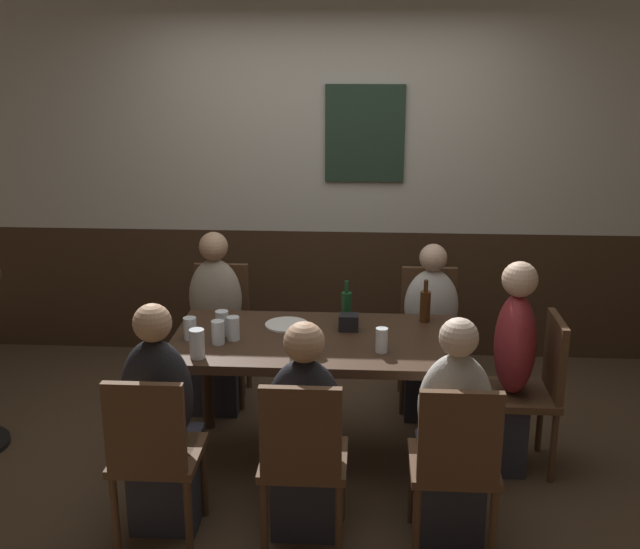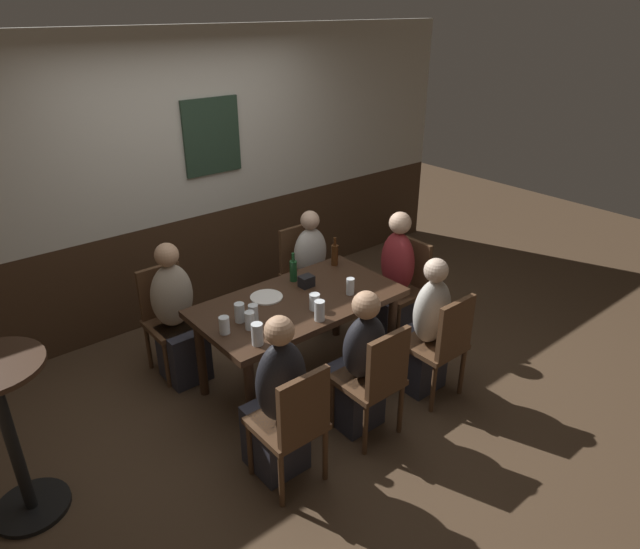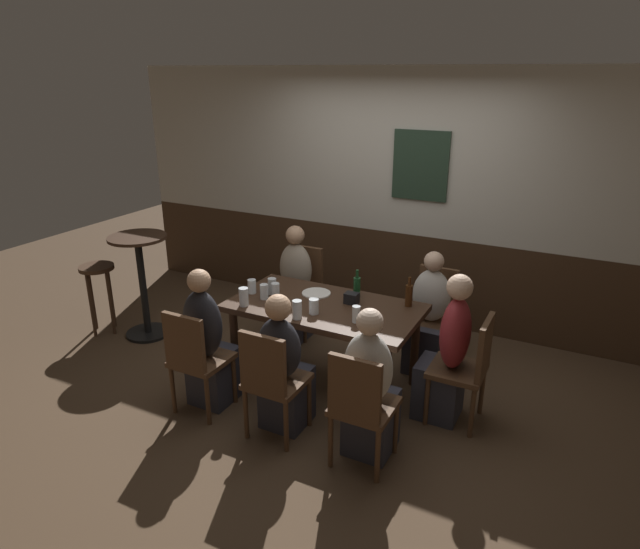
{
  "view_description": "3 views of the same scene",
  "coord_description": "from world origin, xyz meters",
  "px_view_note": "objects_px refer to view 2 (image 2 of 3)",
  "views": [
    {
      "loc": [
        0.27,
        -3.99,
        2.3
      ],
      "look_at": [
        0.03,
        -0.05,
        1.12
      ],
      "focal_mm": 43.95,
      "sensor_mm": 36.0,
      "label": 1
    },
    {
      "loc": [
        -2.24,
        -2.96,
        2.75
      ],
      "look_at": [
        0.25,
        0.05,
        0.85
      ],
      "focal_mm": 31.43,
      "sensor_mm": 36.0,
      "label": 2
    },
    {
      "loc": [
        1.87,
        -3.7,
        2.55
      ],
      "look_at": [
        -0.01,
        -0.06,
        1.03
      ],
      "focal_mm": 30.93,
      "sensor_mm": 36.0,
      "label": 3
    }
  ],
  "objects_px": {
    "tumbler_water": "(350,287)",
    "beer_bottle_green": "(293,270)",
    "chair_left_near": "(294,421)",
    "pint_glass_pale": "(224,326)",
    "chair_mid_near": "(375,377)",
    "highball_clear": "(320,312)",
    "plate_white_large": "(266,297)",
    "chair_left_far": "(169,314)",
    "pint_glass_stout": "(257,335)",
    "person_left_far": "(178,323)",
    "condiment_caddy": "(306,281)",
    "chair_right_far": "(303,268)",
    "pint_glass_amber": "(253,314)",
    "person_head_east": "(392,287)",
    "tumbler_short": "(250,321)",
    "beer_bottle_brown": "(335,254)",
    "side_bar_table": "(8,429)",
    "person_mid_near": "(358,371)",
    "beer_glass_half": "(240,313)",
    "person_right_near": "(425,335)",
    "person_right_far": "(314,277)",
    "dining_table": "(299,310)",
    "chair_right_near": "(442,342)",
    "person_left_near": "(278,409)",
    "beer_glass_tall": "(315,303)"
  },
  "relations": [
    {
      "from": "person_head_east",
      "to": "pint_glass_stout",
      "type": "relative_size",
      "value": 7.76
    },
    {
      "from": "plate_white_large",
      "to": "side_bar_table",
      "type": "xyz_separation_m",
      "value": [
        -1.87,
        -0.17,
        -0.13
      ]
    },
    {
      "from": "dining_table",
      "to": "person_right_far",
      "type": "xyz_separation_m",
      "value": [
        0.69,
        0.67,
        -0.2
      ]
    },
    {
      "from": "highball_clear",
      "to": "condiment_caddy",
      "type": "relative_size",
      "value": 1.36
    },
    {
      "from": "side_bar_table",
      "to": "person_right_near",
      "type": "bearing_deg",
      "value": -14.09
    },
    {
      "from": "person_mid_near",
      "to": "beer_glass_half",
      "type": "bearing_deg",
      "value": 126.95
    },
    {
      "from": "chair_right_far",
      "to": "pint_glass_amber",
      "type": "bearing_deg",
      "value": -141.72
    },
    {
      "from": "chair_mid_near",
      "to": "person_left_near",
      "type": "xyz_separation_m",
      "value": [
        -0.69,
        0.16,
        -0.01
      ]
    },
    {
      "from": "person_head_east",
      "to": "tumbler_short",
      "type": "bearing_deg",
      "value": -175.63
    },
    {
      "from": "beer_bottle_brown",
      "to": "person_left_near",
      "type": "bearing_deg",
      "value": -143.29
    },
    {
      "from": "highball_clear",
      "to": "person_head_east",
      "type": "bearing_deg",
      "value": 16.75
    },
    {
      "from": "pint_glass_stout",
      "to": "beer_bottle_green",
      "type": "relative_size",
      "value": 0.63
    },
    {
      "from": "person_left_far",
      "to": "condiment_caddy",
      "type": "xyz_separation_m",
      "value": [
        0.87,
        -0.54,
        0.3
      ]
    },
    {
      "from": "person_left_near",
      "to": "person_left_far",
      "type": "distance_m",
      "value": 1.35
    },
    {
      "from": "tumbler_water",
      "to": "beer_bottle_green",
      "type": "distance_m",
      "value": 0.5
    },
    {
      "from": "chair_right_far",
      "to": "pint_glass_stout",
      "type": "relative_size",
      "value": 5.74
    },
    {
      "from": "dining_table",
      "to": "chair_left_far",
      "type": "height_order",
      "value": "chair_left_far"
    },
    {
      "from": "tumbler_short",
      "to": "chair_right_near",
      "type": "bearing_deg",
      "value": -30.91
    },
    {
      "from": "chair_left_near",
      "to": "pint_glass_stout",
      "type": "distance_m",
      "value": 0.62
    },
    {
      "from": "beer_bottle_brown",
      "to": "side_bar_table",
      "type": "distance_m",
      "value": 2.68
    },
    {
      "from": "dining_table",
      "to": "tumbler_short",
      "type": "relative_size",
      "value": 12.1
    },
    {
      "from": "chair_left_near",
      "to": "pint_glass_pale",
      "type": "bearing_deg",
      "value": 89.13
    },
    {
      "from": "plate_white_large",
      "to": "person_right_far",
      "type": "bearing_deg",
      "value": 29.89
    },
    {
      "from": "chair_right_far",
      "to": "person_head_east",
      "type": "bearing_deg",
      "value": -67.36
    },
    {
      "from": "plate_white_large",
      "to": "chair_left_far",
      "type": "bearing_deg",
      "value": 128.02
    },
    {
      "from": "chair_left_far",
      "to": "pint_glass_stout",
      "type": "distance_m",
      "value": 1.2
    },
    {
      "from": "person_left_near",
      "to": "side_bar_table",
      "type": "xyz_separation_m",
      "value": [
        -1.35,
        0.69,
        0.13
      ]
    },
    {
      "from": "chair_mid_near",
      "to": "condiment_caddy",
      "type": "relative_size",
      "value": 8.0
    },
    {
      "from": "chair_right_far",
      "to": "pint_glass_pale",
      "type": "bearing_deg",
      "value": -146.74
    },
    {
      "from": "chair_left_far",
      "to": "pint_glass_pale",
      "type": "relative_size",
      "value": 7.19
    },
    {
      "from": "pint_glass_amber",
      "to": "beer_glass_tall",
      "type": "xyz_separation_m",
      "value": [
        0.44,
        -0.14,
        -0.0
      ]
    },
    {
      "from": "person_right_near",
      "to": "beer_bottle_green",
      "type": "relative_size",
      "value": 4.66
    },
    {
      "from": "pint_glass_pale",
      "to": "side_bar_table",
      "type": "bearing_deg",
      "value": 177.08
    },
    {
      "from": "person_right_far",
      "to": "chair_left_near",
      "type": "bearing_deg",
      "value": -132.38
    },
    {
      "from": "pint_glass_stout",
      "to": "pint_glass_pale",
      "type": "xyz_separation_m",
      "value": [
        -0.09,
        0.26,
        -0.01
      ]
    },
    {
      "from": "person_left_far",
      "to": "tumbler_short",
      "type": "xyz_separation_m",
      "value": [
        0.18,
        -0.79,
        0.31
      ]
    },
    {
      "from": "person_head_east",
      "to": "tumbler_water",
      "type": "relative_size",
      "value": 9.08
    },
    {
      "from": "chair_mid_near",
      "to": "highball_clear",
      "type": "bearing_deg",
      "value": 97.99
    },
    {
      "from": "dining_table",
      "to": "beer_glass_tall",
      "type": "height_order",
      "value": "beer_glass_tall"
    },
    {
      "from": "chair_left_near",
      "to": "tumbler_short",
      "type": "height_order",
      "value": "chair_left_near"
    },
    {
      "from": "chair_right_far",
      "to": "person_right_near",
      "type": "height_order",
      "value": "person_right_near"
    },
    {
      "from": "person_right_far",
      "to": "person_left_far",
      "type": "bearing_deg",
      "value": 179.91
    },
    {
      "from": "chair_right_far",
      "to": "beer_bottle_green",
      "type": "height_order",
      "value": "beer_bottle_green"
    },
    {
      "from": "person_left_far",
      "to": "beer_glass_half",
      "type": "relative_size",
      "value": 8.24
    },
    {
      "from": "chair_left_far",
      "to": "chair_mid_near",
      "type": "xyz_separation_m",
      "value": [
        0.69,
        -1.67,
        0.0
      ]
    },
    {
      "from": "person_left_near",
      "to": "beer_bottle_brown",
      "type": "distance_m",
      "value": 1.66
    },
    {
      "from": "pint_glass_amber",
      "to": "beer_glass_tall",
      "type": "bearing_deg",
      "value": -17.14
    },
    {
      "from": "highball_clear",
      "to": "beer_bottle_brown",
      "type": "relative_size",
      "value": 0.6
    },
    {
      "from": "chair_right_near",
      "to": "person_right_near",
      "type": "bearing_deg",
      "value": 90.0
    },
    {
      "from": "chair_left_near",
      "to": "beer_bottle_green",
      "type": "bearing_deg",
      "value": 52.67
    }
  ]
}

